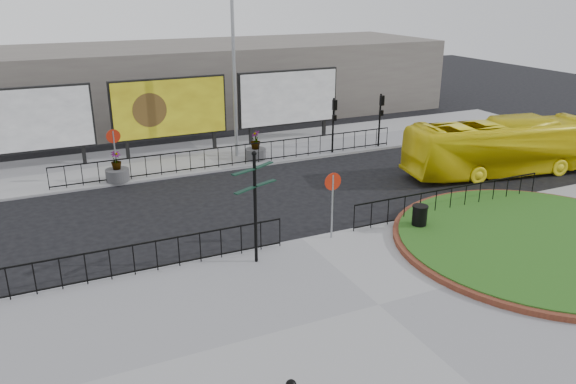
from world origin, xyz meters
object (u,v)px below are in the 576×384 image
billboard_mid (170,108)px  planter_a (117,172)px  litter_bin (419,218)px  planter_c (256,150)px  bus (503,147)px  fingerpost_sign (255,197)px  lamp_post (234,67)px

billboard_mid → planter_a: (-3.50, -3.57, -2.03)m
litter_bin → planter_c: 11.37m
bus → planter_c: bus is taller
fingerpost_sign → planter_a: 10.93m
billboard_mid → bus: (13.83, -10.04, -1.23)m
lamp_post → planter_c: 4.37m
litter_bin → bus: 9.06m
planter_a → fingerpost_sign: bearing=-74.8°
fingerpost_sign → planter_a: bearing=84.1°
billboard_mid → planter_c: size_ratio=4.08×
billboard_mid → planter_a: bearing=-134.4°
billboard_mid → litter_bin: size_ratio=6.35×
billboard_mid → lamp_post: lamp_post is taller
bus → planter_c: bearing=65.1°
fingerpost_sign → litter_bin: fingerpost_sign is taller
bus → planter_a: bearing=79.5°
billboard_mid → fingerpost_sign: 13.99m
litter_bin → planter_a: (-9.29, 10.59, -0.04)m
billboard_mid → planter_c: bearing=-38.9°
bus → lamp_post: bearing=63.2°
fingerpost_sign → bus: (14.50, 3.93, -1.05)m
fingerpost_sign → planter_c: bearing=47.2°
litter_bin → planter_c: (-2.09, 11.18, 0.02)m
lamp_post → litter_bin: size_ratio=9.46×
lamp_post → planter_a: bearing=-166.2°
billboard_mid → fingerpost_sign: billboard_mid is taller
billboard_mid → litter_bin: billboard_mid is taller
litter_bin → fingerpost_sign: bearing=178.3°
litter_bin → planter_c: bearing=100.6°
lamp_post → fingerpost_sign: bearing=-107.0°
fingerpost_sign → litter_bin: size_ratio=3.90×
billboard_mid → bus: billboard_mid is taller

